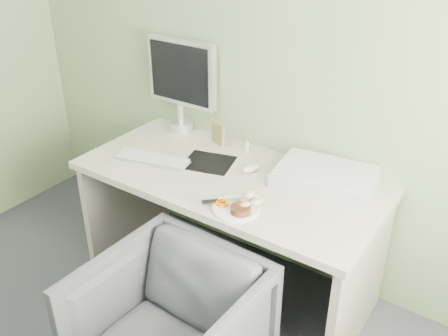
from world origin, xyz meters
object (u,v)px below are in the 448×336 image
Objects in this scene: plate at (236,209)px; desk_chair at (170,333)px; monitor at (181,80)px; desk at (229,204)px; scanner at (326,177)px.

desk_chair is at bearing -94.53° from plate.
plate is 0.62m from desk_chair.
desk is at bearing -30.17° from monitor.
scanner reaches higher than desk.
plate is (0.21, -0.25, 0.19)m from desk.
desk is 7.20× the size of plate.
monitor is at bearing 165.94° from scanner.
plate is 0.31× the size of desk_chair.
monitor is (-0.76, 0.57, 0.31)m from plate.
monitor is (-0.55, 0.32, 0.50)m from desk.
desk is at bearing 105.37° from desk_chair.
monitor is 0.78× the size of desk_chair.
plate reaches higher than desk_chair.
desk_chair is (-0.28, -0.91, -0.44)m from scanner.
desk_chair is (-0.04, -0.46, -0.41)m from plate.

